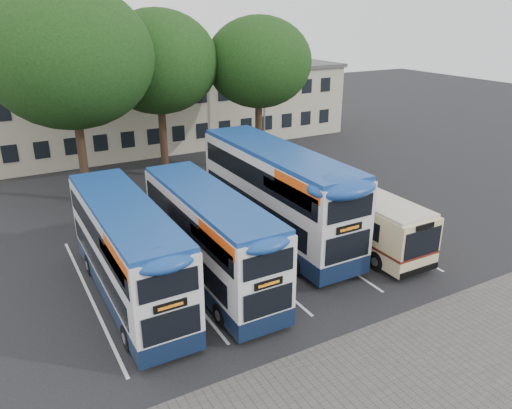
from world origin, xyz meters
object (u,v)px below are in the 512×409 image
object	(u,v)px
bus_dd_mid	(209,234)
bus_dd_left	(127,248)
tree_right	(259,62)
bus_single	(351,210)
bus_dd_right	(276,190)
tree_mid	(158,62)
tree_left	(70,57)
lamp_post	(265,89)

from	to	relation	value
bus_dd_mid	bus_dd_left	bearing A→B (deg)	174.23
tree_right	bus_single	bearing A→B (deg)	-98.71
bus_dd_right	bus_single	bearing A→B (deg)	-31.99
tree_mid	tree_right	distance (m)	6.69
tree_mid	bus_single	size ratio (longest dim) A/B	1.20
bus_dd_right	tree_mid	bearing A→B (deg)	96.78
tree_mid	bus_single	bearing A→B (deg)	-72.08
tree_left	bus_dd_right	xyz separation A→B (m)	(7.16, -9.92, -5.78)
tree_mid	bus_dd_left	distance (m)	16.53
bus_dd_mid	bus_dd_right	distance (m)	5.20
lamp_post	bus_dd_mid	size ratio (longest dim) A/B	0.96
tree_left	bus_dd_left	distance (m)	13.43
lamp_post	tree_right	world-z (taller)	tree_right
tree_mid	bus_single	xyz separation A→B (m)	(4.58, -14.15, -6.06)
tree_left	bus_dd_mid	size ratio (longest dim) A/B	1.29
bus_dd_mid	bus_single	bearing A→B (deg)	2.92
bus_dd_right	bus_single	xyz separation A→B (m)	(3.13, -1.95, -0.99)
tree_right	bus_dd_left	xyz separation A→B (m)	(-13.00, -12.71, -5.21)
tree_left	bus_dd_mid	xyz separation A→B (m)	(2.54, -12.26, -6.14)
lamp_post	tree_right	xyz separation A→B (m)	(-2.28, -3.12, 2.32)
bus_dd_left	bus_dd_mid	world-z (taller)	bus_dd_left
bus_dd_left	bus_single	xyz separation A→B (m)	(11.06, 0.06, -0.66)
lamp_post	bus_single	distance (m)	16.70
lamp_post	tree_left	distance (m)	15.36
tree_left	bus_single	bearing A→B (deg)	-49.08
tree_left	tree_right	xyz separation A→B (m)	(12.22, 0.78, -0.91)
lamp_post	bus_dd_left	distance (m)	22.19
lamp_post	bus_dd_left	bearing A→B (deg)	-133.99
bus_dd_mid	tree_mid	bearing A→B (deg)	77.69
tree_left	tree_mid	world-z (taller)	tree_left
lamp_post	tree_left	world-z (taller)	tree_left
tree_left	bus_single	world-z (taller)	tree_left
tree_right	bus_single	size ratio (longest dim) A/B	1.15
tree_left	tree_mid	xyz separation A→B (m)	(5.71, 2.28, -0.71)
tree_right	bus_dd_right	world-z (taller)	tree_right
tree_left	bus_dd_left	xyz separation A→B (m)	(-0.77, -11.93, -6.12)
bus_single	bus_dd_right	bearing A→B (deg)	148.01
tree_left	bus_dd_right	world-z (taller)	tree_left
lamp_post	tree_mid	bearing A→B (deg)	-169.59
bus_dd_left	bus_dd_right	distance (m)	8.19
tree_left	bus_single	distance (m)	17.10
tree_left	bus_dd_right	bearing A→B (deg)	-54.16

